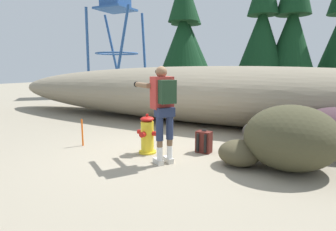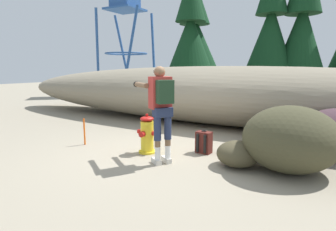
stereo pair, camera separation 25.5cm
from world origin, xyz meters
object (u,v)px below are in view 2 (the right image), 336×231
utility_worker (161,102)px  survey_stake (84,132)px  fire_hydrant (147,135)px  spare_backpack (204,142)px  boulder_large (291,139)px  boulder_small (266,133)px  boulder_outlier (238,154)px

utility_worker → survey_stake: size_ratio=2.89×
fire_hydrant → survey_stake: size_ratio=1.33×
utility_worker → spare_backpack: utility_worker is taller
utility_worker → boulder_large: bearing=-126.9°
spare_backpack → boulder_small: (0.95, 1.28, 0.05)m
fire_hydrant → survey_stake: (-1.56, -0.20, -0.07)m
boulder_large → survey_stake: 4.23m
boulder_large → boulder_outlier: size_ratio=2.08×
boulder_large → boulder_outlier: 0.89m
boulder_large → survey_stake: boulder_large is taller
fire_hydrant → utility_worker: 1.00m
boulder_outlier → survey_stake: (-3.39, -0.32, 0.07)m
spare_backpack → boulder_small: bearing=-32.0°
utility_worker → survey_stake: bearing=29.7°
fire_hydrant → boulder_large: 2.66m
boulder_small → fire_hydrant: bearing=-136.6°
boulder_large → survey_stake: size_ratio=2.58×
boulder_large → boulder_small: boulder_large is taller
utility_worker → boulder_outlier: (1.28, 0.50, -0.88)m
spare_backpack → utility_worker: bearing=159.2°
boulder_large → survey_stake: (-4.19, -0.52, -0.25)m
fire_hydrant → boulder_small: size_ratio=0.86×
boulder_small → boulder_outlier: 1.73m
boulder_large → boulder_outlier: boulder_large is taller
spare_backpack → boulder_small: boulder_small is taller
spare_backpack → boulder_large: size_ratio=0.30×
utility_worker → spare_backpack: 1.37m
boulder_small → survey_stake: 4.06m
fire_hydrant → spare_backpack: (1.00, 0.57, -0.15)m
utility_worker → boulder_large: size_ratio=1.12×
utility_worker → boulder_small: size_ratio=1.87×
boulder_large → boulder_small: (-0.68, 1.53, -0.29)m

